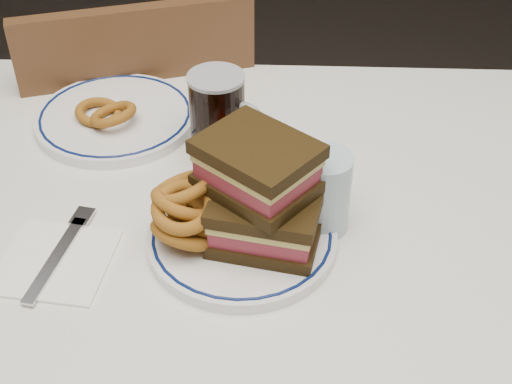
{
  "coord_description": "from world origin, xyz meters",
  "views": [
    {
      "loc": [
        0.13,
        -0.71,
        1.39
      ],
      "look_at": [
        0.11,
        -0.01,
        0.81
      ],
      "focal_mm": 50.0,
      "sensor_mm": 36.0,
      "label": 1
    }
  ],
  "objects_px": {
    "chair_far": "(146,164)",
    "far_plate": "(116,117)",
    "reuben_sandwich": "(262,193)",
    "main_plate": "(242,237)",
    "beer_mug": "(219,117)"
  },
  "relations": [
    {
      "from": "chair_far",
      "to": "far_plate",
      "type": "height_order",
      "value": "chair_far"
    },
    {
      "from": "chair_far",
      "to": "beer_mug",
      "type": "xyz_separation_m",
      "value": [
        0.19,
        -0.33,
        0.34
      ]
    },
    {
      "from": "chair_far",
      "to": "far_plate",
      "type": "distance_m",
      "value": 0.38
    },
    {
      "from": "chair_far",
      "to": "reuben_sandwich",
      "type": "xyz_separation_m",
      "value": [
        0.26,
        -0.52,
        0.36
      ]
    },
    {
      "from": "main_plate",
      "to": "far_plate",
      "type": "height_order",
      "value": "same"
    },
    {
      "from": "beer_mug",
      "to": "far_plate",
      "type": "xyz_separation_m",
      "value": [
        -0.17,
        0.08,
        -0.06
      ]
    },
    {
      "from": "reuben_sandwich",
      "to": "main_plate",
      "type": "bearing_deg",
      "value": 176.62
    },
    {
      "from": "reuben_sandwich",
      "to": "beer_mug",
      "type": "relative_size",
      "value": 1.26
    },
    {
      "from": "main_plate",
      "to": "far_plate",
      "type": "relative_size",
      "value": 0.97
    },
    {
      "from": "chair_far",
      "to": "reuben_sandwich",
      "type": "distance_m",
      "value": 0.68
    },
    {
      "from": "beer_mug",
      "to": "far_plate",
      "type": "height_order",
      "value": "beer_mug"
    },
    {
      "from": "main_plate",
      "to": "reuben_sandwich",
      "type": "distance_m",
      "value": 0.08
    },
    {
      "from": "chair_far",
      "to": "main_plate",
      "type": "bearing_deg",
      "value": -65.57
    },
    {
      "from": "chair_far",
      "to": "beer_mug",
      "type": "bearing_deg",
      "value": -59.71
    },
    {
      "from": "reuben_sandwich",
      "to": "far_plate",
      "type": "distance_m",
      "value": 0.37
    }
  ]
}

